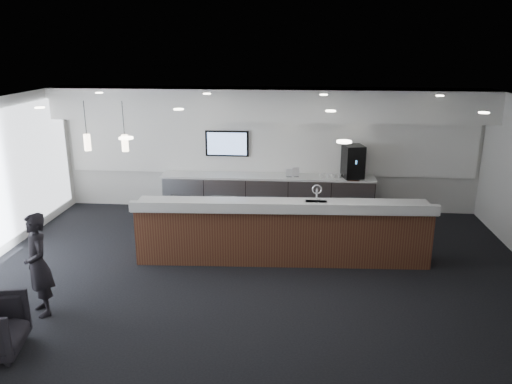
{
  "coord_description": "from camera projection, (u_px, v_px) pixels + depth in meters",
  "views": [
    {
      "loc": [
        0.71,
        -7.83,
        3.99
      ],
      "look_at": [
        -0.08,
        1.3,
        1.23
      ],
      "focal_mm": 35.0,
      "sensor_mm": 36.0,
      "label": 1
    }
  ],
  "objects": [
    {
      "name": "ground",
      "position": [
        254.0,
        281.0,
        8.68
      ],
      "size": [
        10.0,
        10.0,
        0.0
      ],
      "primitive_type": "plane",
      "color": "black",
      "rests_on": "ground"
    },
    {
      "name": "ceiling",
      "position": [
        254.0,
        108.0,
        7.82
      ],
      "size": [
        10.0,
        8.0,
        0.02
      ],
      "primitive_type": "cube",
      "color": "black",
      "rests_on": "back_wall"
    },
    {
      "name": "back_wall",
      "position": [
        269.0,
        150.0,
        12.06
      ],
      "size": [
        10.0,
        0.02,
        3.0
      ],
      "primitive_type": "cube",
      "color": "silver",
      "rests_on": "ground"
    },
    {
      "name": "soffit_bulkhead",
      "position": [
        268.0,
        104.0,
        11.3
      ],
      "size": [
        10.0,
        0.9,
        0.7
      ],
      "primitive_type": "cube",
      "color": "white",
      "rests_on": "back_wall"
    },
    {
      "name": "alcove_panel",
      "position": [
        269.0,
        146.0,
        12.01
      ],
      "size": [
        9.8,
        0.06,
        1.4
      ],
      "primitive_type": "cube",
      "color": "white",
      "rests_on": "back_wall"
    },
    {
      "name": "back_credenza",
      "position": [
        267.0,
        194.0,
        12.01
      ],
      "size": [
        5.06,
        0.66,
        0.95
      ],
      "color": "gray",
      "rests_on": "ground"
    },
    {
      "name": "wall_tv",
      "position": [
        227.0,
        144.0,
        12.01
      ],
      "size": [
        1.05,
        0.08,
        0.62
      ],
      "color": "black",
      "rests_on": "back_wall"
    },
    {
      "name": "pendant_left",
      "position": [
        125.0,
        143.0,
        8.99
      ],
      "size": [
        0.12,
        0.12,
        0.3
      ],
      "primitive_type": "cylinder",
      "color": "#FFE7C6",
      "rests_on": "ceiling"
    },
    {
      "name": "pendant_right",
      "position": [
        88.0,
        142.0,
        9.05
      ],
      "size": [
        0.12,
        0.12,
        0.3
      ],
      "primitive_type": "cylinder",
      "color": "#FFE7C6",
      "rests_on": "ceiling"
    },
    {
      "name": "ceiling_can_lights",
      "position": [
        254.0,
        110.0,
        7.82
      ],
      "size": [
        7.0,
        5.0,
        0.02
      ],
      "primitive_type": null,
      "color": "white",
      "rests_on": "ceiling"
    },
    {
      "name": "service_counter",
      "position": [
        282.0,
        231.0,
        9.4
      ],
      "size": [
        5.53,
        1.16,
        1.49
      ],
      "rotation": [
        0.0,
        0.0,
        0.05
      ],
      "color": "#472217",
      "rests_on": "ground"
    },
    {
      "name": "coffee_machine",
      "position": [
        353.0,
        162.0,
        11.58
      ],
      "size": [
        0.54,
        0.62,
        0.77
      ],
      "rotation": [
        0.0,
        0.0,
        0.23
      ],
      "color": "black",
      "rests_on": "back_credenza"
    },
    {
      "name": "info_sign_left",
      "position": [
        289.0,
        173.0,
        11.71
      ],
      "size": [
        0.15,
        0.04,
        0.2
      ],
      "primitive_type": "cube",
      "rotation": [
        0.0,
        0.0,
        0.11
      ],
      "color": "silver",
      "rests_on": "back_credenza"
    },
    {
      "name": "info_sign_right",
      "position": [
        296.0,
        172.0,
        11.71
      ],
      "size": [
        0.17,
        0.07,
        0.23
      ],
      "primitive_type": "cube",
      "rotation": [
        0.0,
        0.0,
        0.28
      ],
      "color": "silver",
      "rests_on": "back_credenza"
    },
    {
      "name": "lounge_guest",
      "position": [
        38.0,
        265.0,
        7.46
      ],
      "size": [
        0.68,
        0.69,
        1.6
      ],
      "primitive_type": "imported",
      "rotation": [
        0.0,
        0.0,
        -0.85
      ],
      "color": "black",
      "rests_on": "ground"
    },
    {
      "name": "cup_0",
      "position": [
        345.0,
        176.0,
        11.63
      ],
      "size": [
        0.09,
        0.09,
        0.09
      ],
      "primitive_type": "imported",
      "color": "white",
      "rests_on": "back_credenza"
    },
    {
      "name": "cup_1",
      "position": [
        339.0,
        176.0,
        11.65
      ],
      "size": [
        0.13,
        0.13,
        0.09
      ],
      "primitive_type": "imported",
      "rotation": [
        0.0,
        0.0,
        0.65
      ],
      "color": "white",
      "rests_on": "back_credenza"
    },
    {
      "name": "cup_2",
      "position": [
        333.0,
        176.0,
        11.66
      ],
      "size": [
        0.12,
        0.12,
        0.09
      ],
      "primitive_type": "imported",
      "rotation": [
        0.0,
        0.0,
        1.29
      ],
      "color": "white",
      "rests_on": "back_credenza"
    },
    {
      "name": "cup_3",
      "position": [
        327.0,
        176.0,
        11.67
      ],
      "size": [
        0.12,
        0.12,
        0.09
      ],
      "primitive_type": "imported",
      "rotation": [
        0.0,
        0.0,
        1.94
      ],
      "color": "white",
      "rests_on": "back_credenza"
    },
    {
      "name": "cup_4",
      "position": [
        321.0,
        176.0,
        11.68
      ],
      "size": [
        0.13,
        0.13,
        0.09
      ],
      "primitive_type": "imported",
      "rotation": [
        0.0,
        0.0,
        2.58
      ],
      "color": "white",
      "rests_on": "back_credenza"
    }
  ]
}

